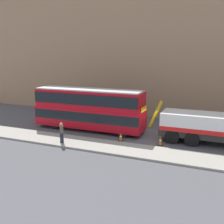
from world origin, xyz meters
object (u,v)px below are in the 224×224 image
object	(u,v)px
traffic_cone_near_bus	(121,137)
pedestrian_onlooker	(62,133)
recovery_tow_truck	(222,125)
traffic_cone_midway	(160,141)
double_decker_bus	(89,108)

from	to	relation	value
traffic_cone_near_bus	pedestrian_onlooker	bearing A→B (deg)	-146.25
recovery_tow_truck	pedestrian_onlooker	bearing A→B (deg)	-158.51
traffic_cone_midway	double_decker_bus	bearing A→B (deg)	166.48
recovery_tow_truck	double_decker_bus	world-z (taller)	double_decker_bus
recovery_tow_truck	double_decker_bus	xyz separation A→B (m)	(-12.07, 0.00, 0.47)
double_decker_bus	recovery_tow_truck	bearing A→B (deg)	0.25
traffic_cone_midway	pedestrian_onlooker	bearing A→B (deg)	-158.84
recovery_tow_truck	double_decker_bus	bearing A→B (deg)	-179.75
recovery_tow_truck	traffic_cone_near_bus	world-z (taller)	recovery_tow_truck
double_decker_bus	pedestrian_onlooker	bearing A→B (deg)	-90.90
recovery_tow_truck	pedestrian_onlooker	size ratio (longest dim) A/B	5.93
recovery_tow_truck	traffic_cone_near_bus	distance (m)	8.36
recovery_tow_truck	double_decker_bus	distance (m)	12.08
traffic_cone_near_bus	double_decker_bus	bearing A→B (deg)	154.31
pedestrian_onlooker	traffic_cone_midway	distance (m)	8.14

